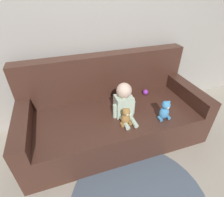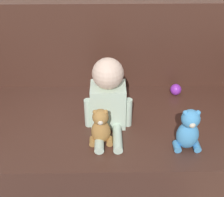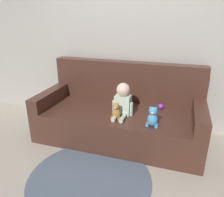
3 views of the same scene
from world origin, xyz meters
The scene contains 6 objects.
ground_plane centered at (0.00, 0.00, 0.00)m, with size 12.00×12.00×0.00m, color #B7AD99.
couch centered at (0.00, 0.08, 0.32)m, with size 2.20×0.99×1.01m.
person_baby centered at (0.08, -0.11, 0.62)m, with size 0.27×0.36×0.42m.
teddy_bear_brown centered at (0.04, -0.27, 0.53)m, with size 0.13×0.10×0.22m.
plush_toy_side centered at (0.49, -0.32, 0.54)m, with size 0.14×0.11×0.24m.
toy_ball centered at (0.53, 0.21, 0.46)m, with size 0.07×0.07×0.07m.
Camera 2 is at (0.08, -1.56, 1.56)m, focal length 50.00 mm.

